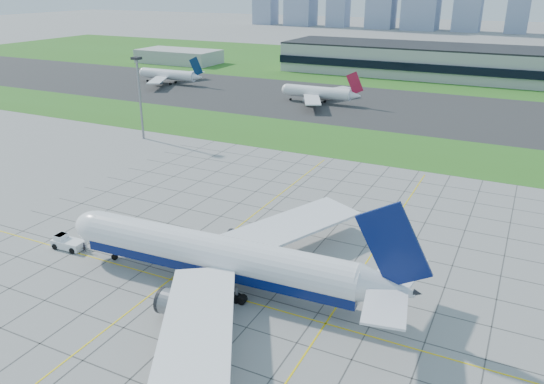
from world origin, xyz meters
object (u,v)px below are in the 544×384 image
object	(u,v)px
airliner	(219,256)
light_mast	(139,88)
distant_jet_0	(169,75)
pushback_tug	(67,242)
distant_jet_1	(319,92)
crew_near	(85,248)

from	to	relation	value
airliner	light_mast	bearing A→B (deg)	133.74
light_mast	distant_jet_0	size ratio (longest dim) A/B	0.60
airliner	pushback_tug	world-z (taller)	airliner
airliner	distant_jet_0	world-z (taller)	airliner
distant_jet_0	pushback_tug	bearing A→B (deg)	-59.77
distant_jet_0	distant_jet_1	bearing A→B (deg)	-6.40
light_mast	airliner	bearing A→B (deg)	-43.37
crew_near	distant_jet_1	bearing A→B (deg)	26.28
airliner	crew_near	xyz separation A→B (m)	(-28.67, -1.30, -4.45)
light_mast	distant_jet_1	xyz separation A→B (m)	(30.89, 74.29, -11.70)
crew_near	distant_jet_1	distance (m)	140.69
light_mast	airliner	size ratio (longest dim) A/B	0.40
pushback_tug	distant_jet_1	bearing A→B (deg)	89.09
light_mast	pushback_tug	world-z (taller)	light_mast
airliner	distant_jet_0	xyz separation A→B (m)	(-120.11, 148.30, -0.90)
distant_jet_1	airliner	bearing A→B (deg)	-74.85
pushback_tug	distant_jet_0	bearing A→B (deg)	117.35
crew_near	distant_jet_0	bearing A→B (deg)	54.05
pushback_tug	distant_jet_1	size ratio (longest dim) A/B	0.22
light_mast	airliner	distance (m)	94.92
light_mast	distant_jet_0	distance (m)	98.87
distant_jet_0	distant_jet_1	world-z (taller)	same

